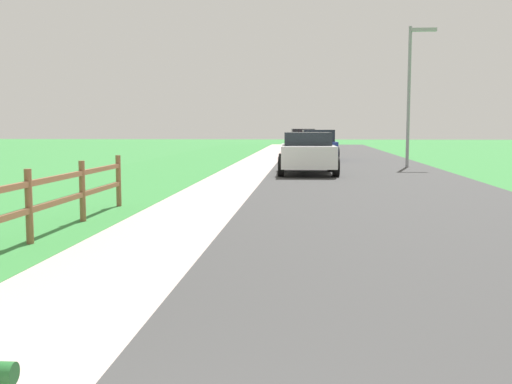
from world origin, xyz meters
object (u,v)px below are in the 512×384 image
parked_car_red (303,141)px  street_lamp (412,84)px  parked_suv_white (307,153)px  parked_car_blue (318,145)px

parked_car_red → street_lamp: size_ratio=0.77×
parked_suv_white → parked_car_red: bearing=90.8°
street_lamp → parked_car_blue: bearing=125.1°
parked_suv_white → parked_car_blue: parked_car_blue is taller
parked_suv_white → parked_car_blue: 9.76m
parked_car_blue → parked_car_red: (-0.86, 10.77, -0.02)m
parked_car_blue → street_lamp: (3.90, -5.55, 2.79)m
parked_car_blue → parked_car_red: size_ratio=1.03×
parked_car_blue → parked_car_red: bearing=94.5°
parked_suv_white → parked_car_red: (-0.29, 20.52, -0.00)m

